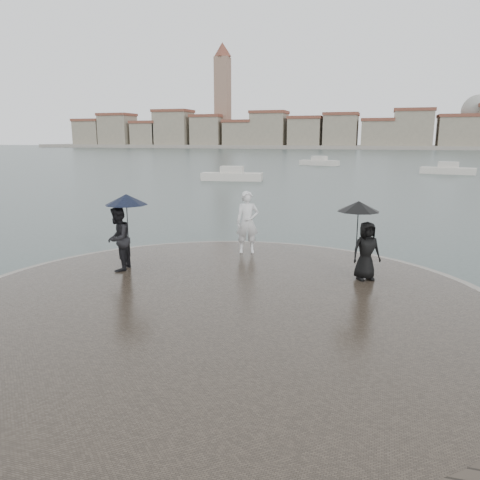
% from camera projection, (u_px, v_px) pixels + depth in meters
% --- Properties ---
extents(ground, '(400.00, 400.00, 0.00)m').
position_uv_depth(ground, '(145.00, 401.00, 6.95)').
color(ground, '#2B3835').
rests_on(ground, ground).
extents(kerb_ring, '(12.50, 12.50, 0.32)m').
position_uv_depth(kerb_ring, '(222.00, 310.00, 10.18)').
color(kerb_ring, gray).
rests_on(kerb_ring, ground).
extents(quay_tip, '(11.90, 11.90, 0.36)m').
position_uv_depth(quay_tip, '(222.00, 309.00, 10.17)').
color(quay_tip, '#2D261E').
rests_on(quay_tip, ground).
extents(statue, '(0.80, 0.65, 1.89)m').
position_uv_depth(statue, '(247.00, 222.00, 14.26)').
color(statue, silver).
rests_on(statue, quay_tip).
extents(visitor_left, '(1.21, 1.13, 2.04)m').
position_uv_depth(visitor_left, '(120.00, 228.00, 12.29)').
color(visitor_left, black).
rests_on(visitor_left, quay_tip).
extents(visitor_right, '(1.20, 1.04, 1.95)m').
position_uv_depth(visitor_right, '(363.00, 235.00, 11.53)').
color(visitor_right, black).
rests_on(visitor_right, quay_tip).
extents(far_skyline, '(260.00, 20.00, 37.00)m').
position_uv_depth(far_skyline, '(358.00, 132.00, 157.56)').
color(far_skyline, gray).
rests_on(far_skyline, ground).
extents(boats, '(25.40, 29.07, 1.50)m').
position_uv_depth(boats, '(336.00, 169.00, 52.74)').
color(boats, beige).
rests_on(boats, ground).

